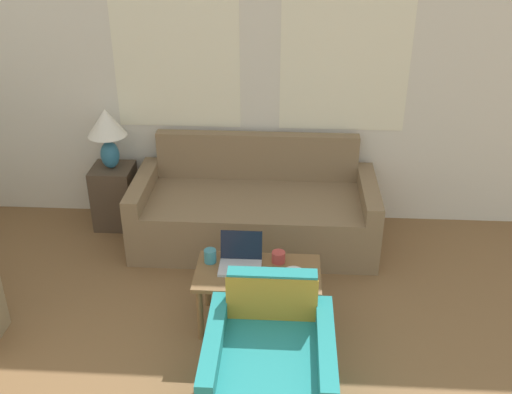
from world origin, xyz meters
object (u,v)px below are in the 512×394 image
(cup_navy, at_px, (278,257))
(cup_white, at_px, (210,256))
(snack_bowl, at_px, (294,274))
(laptop, at_px, (241,259))
(table_lamp, at_px, (107,129))
(armchair, at_px, (269,372))
(coffee_table, at_px, (258,279))
(couch, at_px, (255,212))
(cup_yellow, at_px, (278,279))

(cup_navy, xyz_separation_m, cup_white, (-0.49, -0.03, 0.01))
(cup_navy, height_order, snack_bowl, cup_navy)
(laptop, relative_size, cup_white, 3.00)
(table_lamp, height_order, laptop, table_lamp)
(armchair, xyz_separation_m, laptop, (-0.24, 0.84, 0.24))
(table_lamp, relative_size, coffee_table, 0.63)
(couch, xyz_separation_m, table_lamp, (-1.31, 0.19, 0.68))
(couch, distance_m, table_lamp, 1.49)
(cup_white, xyz_separation_m, snack_bowl, (0.60, -0.16, -0.02))
(laptop, height_order, cup_yellow, laptop)
(table_lamp, height_order, snack_bowl, table_lamp)
(snack_bowl, bearing_deg, cup_white, 165.29)
(table_lamp, bearing_deg, cup_white, -50.11)
(armchair, distance_m, coffee_table, 0.79)
(laptop, distance_m, snack_bowl, 0.40)
(couch, relative_size, cup_white, 21.17)
(table_lamp, xyz_separation_m, snack_bowl, (1.65, -1.42, -0.47))
(coffee_table, height_order, laptop, laptop)
(table_lamp, relative_size, cup_navy, 5.74)
(cup_navy, distance_m, snack_bowl, 0.21)
(couch, distance_m, armchair, 1.96)
(coffee_table, bearing_deg, table_lamp, 135.81)
(couch, xyz_separation_m, armchair, (0.21, -1.95, -0.01))
(coffee_table, relative_size, laptop, 2.96)
(armchair, xyz_separation_m, table_lamp, (-1.52, 2.14, 0.69))
(laptop, bearing_deg, cup_white, 171.67)
(cup_white, bearing_deg, coffee_table, -16.08)
(armchair, relative_size, coffee_table, 0.92)
(couch, bearing_deg, cup_yellow, -79.98)
(table_lamp, distance_m, cup_navy, 2.03)
(armchair, height_order, table_lamp, table_lamp)
(laptop, relative_size, snack_bowl, 1.81)
(couch, relative_size, armchair, 2.60)
(coffee_table, xyz_separation_m, cup_navy, (0.14, 0.13, 0.10))
(laptop, xyz_separation_m, snack_bowl, (0.38, -0.12, -0.02))
(table_lamp, xyz_separation_m, cup_navy, (1.54, -1.24, -0.46))
(cup_navy, bearing_deg, cup_yellow, -89.57)
(cup_white, bearing_deg, couch, 76.73)
(armchair, height_order, coffee_table, armchair)
(couch, xyz_separation_m, cup_yellow, (0.23, -1.33, 0.23))
(coffee_table, distance_m, cup_white, 0.38)
(coffee_table, xyz_separation_m, cup_white, (-0.35, 0.10, 0.11))
(couch, height_order, cup_yellow, couch)
(couch, height_order, cup_navy, couch)
(cup_white, bearing_deg, snack_bowl, -14.71)
(armchair, distance_m, snack_bowl, 0.76)
(armchair, bearing_deg, cup_navy, 88.33)
(armchair, relative_size, cup_navy, 8.38)
(couch, relative_size, table_lamp, 3.80)
(laptop, distance_m, cup_white, 0.22)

